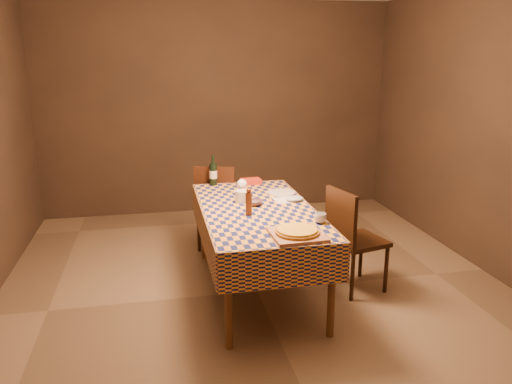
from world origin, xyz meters
The scene contains 16 objects.
room centered at (0.00, 0.00, 1.35)m, with size 5.00×5.10×2.70m.
dining_table centered at (0.00, 0.00, 0.69)m, with size 0.94×1.84×0.77m.
cutting_board centered at (0.14, -0.72, 0.78)m, with size 0.37×0.37×0.02m, color #A26B4C.
pizza centered at (0.14, -0.72, 0.81)m, with size 0.34×0.34×0.03m.
pepper_mill centered at (-0.10, -0.16, 0.88)m, with size 0.07×0.07×0.23m.
bowl centered at (-0.01, 0.10, 0.79)m, with size 0.15×0.15×0.05m, color #5B454C.
wine_glass centered at (-0.07, 0.32, 0.90)m, with size 0.10×0.10×0.18m.
wine_bottle centered at (-0.27, 0.86, 0.88)m, with size 0.09×0.09×0.31m.
deli_tub centered at (-0.09, 0.20, 0.82)m, with size 0.13×0.13×0.11m, color silver.
takeout_container centered at (0.11, 0.83, 0.79)m, with size 0.20×0.14×0.05m, color #B72B18.
white_plate centered at (0.32, 0.41, 0.78)m, with size 0.26×0.26×0.02m, color silver.
tumbler centered at (0.40, -0.47, 0.81)m, with size 0.10×0.10×0.08m, color silver.
flour_patch centered at (0.33, 0.19, 0.77)m, with size 0.25×0.19×0.00m, color silver.
flour_bag centered at (0.37, 0.14, 0.79)m, with size 0.16×0.12×0.05m, color #ADBCDD.
chair_far centered at (-0.21, 1.08, 0.52)m, with size 0.52×0.53×0.93m.
chair_right centered at (0.80, -0.14, 0.52)m, with size 0.52×0.51×0.93m.
Camera 1 is at (-0.83, -3.95, 2.03)m, focal length 35.00 mm.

